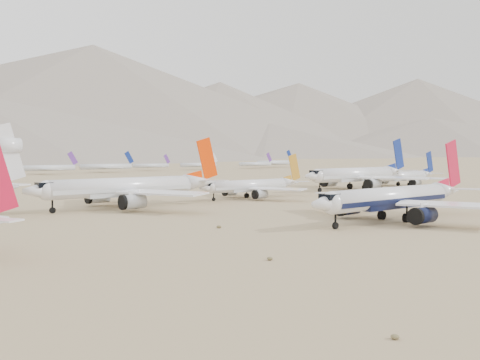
% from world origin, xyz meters
% --- Properties ---
extents(ground, '(7000.00, 7000.00, 0.00)m').
position_xyz_m(ground, '(0.00, 0.00, 0.00)').
color(ground, '#8C7251').
rests_on(ground, ground).
extents(main_airliner, '(51.32, 50.13, 18.11)m').
position_xyz_m(main_airliner, '(6.48, -1.22, 4.98)').
color(main_airliner, white).
rests_on(main_airliner, ground).
extents(row2_navy_widebody, '(58.97, 57.67, 20.98)m').
position_xyz_m(row2_navy_widebody, '(79.63, 65.18, 5.86)').
color(row2_navy_widebody, white).
rests_on(row2_navy_widebody, ground).
extents(row2_gold_tail, '(40.70, 39.81, 14.49)m').
position_xyz_m(row2_gold_tail, '(19.75, 61.26, 4.05)').
color(row2_gold_tail, white).
rests_on(row2_gold_tail, ground).
extents(row2_orange_tail, '(54.50, 53.32, 19.44)m').
position_xyz_m(row2_orange_tail, '(-24.68, 60.65, 5.46)').
color(row2_orange_tail, white).
rests_on(row2_orange_tail, ground).
extents(row2_blue_far, '(43.66, 42.69, 15.51)m').
position_xyz_m(row2_blue_far, '(112.02, 65.21, 4.32)').
color(row2_blue_far, white).
rests_on(row2_blue_far, ground).
extents(distant_storage_row, '(565.66, 64.10, 15.05)m').
position_xyz_m(distant_storage_row, '(10.48, 301.26, 4.41)').
color(distant_storage_row, silver).
rests_on(distant_storage_row, ground).
extents(foothills, '(4637.50, 1395.00, 155.00)m').
position_xyz_m(foothills, '(526.68, 1100.00, 67.15)').
color(foothills, slate).
rests_on(foothills, ground).
extents(desert_scrub, '(206.06, 121.67, 0.63)m').
position_xyz_m(desert_scrub, '(-30.36, -24.48, 0.29)').
color(desert_scrub, brown).
rests_on(desert_scrub, ground).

